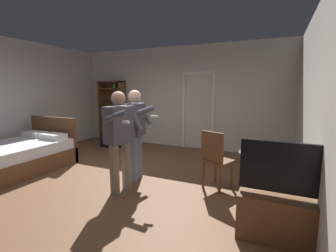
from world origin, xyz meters
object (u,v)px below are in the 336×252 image
object	(u,v)px
laptop	(259,150)
wooden_chair	(215,158)
bottle_on_table	(273,149)
person_striped_shirt	(136,128)
bookshelf	(113,109)
suitcase_dark	(111,140)
bed	(17,156)
tv_flatscreen	(284,212)
side_table	(261,167)
person_blue_shirt	(120,135)

from	to	relation	value
laptop	wooden_chair	distance (m)	0.71
bottle_on_table	person_striped_shirt	bearing A→B (deg)	-177.28
bookshelf	laptop	bearing A→B (deg)	-27.70
laptop	bottle_on_table	size ratio (longest dim) A/B	1.73
bookshelf	suitcase_dark	distance (m)	1.21
wooden_chair	bed	bearing A→B (deg)	-168.46
person_striped_shirt	bed	bearing A→B (deg)	-165.79
tv_flatscreen	laptop	xyz separation A→B (m)	(-0.34, 1.03, 0.42)
person_striped_shirt	wooden_chair	bearing A→B (deg)	6.79
side_table	wooden_chair	bearing A→B (deg)	-178.52
person_striped_shirt	suitcase_dark	bearing A→B (deg)	137.92
suitcase_dark	person_striped_shirt	bearing A→B (deg)	-35.07
side_table	bottle_on_table	world-z (taller)	bottle_on_table
tv_flatscreen	person_striped_shirt	distance (m)	2.68
laptop	person_blue_shirt	world-z (taller)	person_blue_shirt
laptop	suitcase_dark	size ratio (longest dim) A/B	0.68
side_table	person_blue_shirt	xyz separation A→B (m)	(-2.08, -0.76, 0.47)
tv_flatscreen	bottle_on_table	xyz separation A→B (m)	(-0.16, 0.99, 0.46)
tv_flatscreen	wooden_chair	xyz separation A→B (m)	(-1.02, 1.05, 0.21)
bookshelf	bottle_on_table	distance (m)	5.36
bookshelf	suitcase_dark	size ratio (longest dim) A/B	3.29
tv_flatscreen	side_table	distance (m)	1.12
bed	suitcase_dark	distance (m)	2.49
bed	bookshelf	bearing A→B (deg)	89.84
wooden_chair	person_blue_shirt	distance (m)	1.61
wooden_chair	suitcase_dark	bearing A→B (deg)	154.44
side_table	suitcase_dark	xyz separation A→B (m)	(-4.16, 1.63, -0.29)
person_striped_shirt	tv_flatscreen	bearing A→B (deg)	-19.88
bottle_on_table	suitcase_dark	xyz separation A→B (m)	(-4.30, 1.71, -0.61)
person_striped_shirt	person_blue_shirt	bearing A→B (deg)	-83.76
side_table	tv_flatscreen	bearing A→B (deg)	-74.36
tv_flatscreen	suitcase_dark	bearing A→B (deg)	148.79
person_blue_shirt	bookshelf	bearing A→B (deg)	129.11
bed	side_table	world-z (taller)	bed
wooden_chair	tv_flatscreen	bearing A→B (deg)	-46.05
bookshelf	person_blue_shirt	size ratio (longest dim) A/B	1.17
bed	wooden_chair	bearing A→B (deg)	11.54
person_blue_shirt	person_striped_shirt	xyz separation A→B (m)	(-0.06, 0.57, 0.01)
bookshelf	person_blue_shirt	bearing A→B (deg)	-50.89
side_table	bed	bearing A→B (deg)	-169.98
laptop	suitcase_dark	bearing A→B (deg)	157.93
bookshelf	person_striped_shirt	bearing A→B (deg)	-45.88
bed	laptop	world-z (taller)	bed
wooden_chair	person_striped_shirt	distance (m)	1.50
tv_flatscreen	person_striped_shirt	size ratio (longest dim) A/B	0.68
tv_flatscreen	bed	bearing A→B (deg)	177.03
suitcase_dark	laptop	bearing A→B (deg)	-15.06
side_table	suitcase_dark	distance (m)	4.47
tv_flatscreen	side_table	bearing A→B (deg)	105.64
bed	person_blue_shirt	xyz separation A→B (m)	(2.55, 0.06, 0.65)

